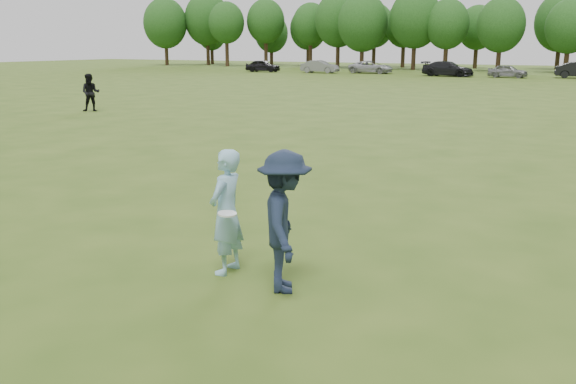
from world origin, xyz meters
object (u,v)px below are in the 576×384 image
object	(u,v)px
thrower	(226,212)
car_d	(448,69)
player_far_a	(91,93)
car_a	(263,66)
defender	(285,222)
car_b	(320,67)
car_e	(508,71)
car_c	(371,67)

from	to	relation	value
thrower	car_d	world-z (taller)	thrower
player_far_a	car_d	size ratio (longest dim) A/B	0.35
player_far_a	car_a	bearing A→B (deg)	74.25
defender	car_a	bearing A→B (deg)	1.42
player_far_a	car_a	size ratio (longest dim) A/B	0.44
player_far_a	car_b	xyz separation A→B (m)	(-8.02, 43.74, -0.21)
car_b	player_far_a	bearing A→B (deg)	-172.48
defender	car_e	size ratio (longest dim) A/B	0.51
player_far_a	car_b	distance (m)	44.47
thrower	car_e	bearing A→B (deg)	-178.34
car_c	car_d	distance (m)	9.84
thrower	car_a	distance (m)	67.67
car_a	car_d	size ratio (longest dim) A/B	0.79
car_b	car_d	distance (m)	15.24
defender	car_b	xyz separation A→B (m)	(-27.68, 59.32, -0.25)
car_a	car_c	xyz separation A→B (m)	(13.13, 2.54, -0.01)
player_far_a	car_d	xyz separation A→B (m)	(7.21, 43.19, -0.16)
defender	car_d	world-z (taller)	defender
player_far_a	car_d	bearing A→B (deg)	45.06
car_c	car_e	world-z (taller)	car_c
player_far_a	car_a	xyz separation A→B (m)	(-15.44, 43.10, -0.22)
defender	player_far_a	world-z (taller)	defender
car_b	car_e	distance (m)	21.28
thrower	car_a	world-z (taller)	thrower
car_d	car_a	bearing A→B (deg)	97.39
thrower	car_e	xyz separation A→B (m)	(-5.32, 58.79, -0.27)
defender	car_d	distance (m)	60.08
thrower	car_b	distance (m)	64.85
player_far_a	car_b	bearing A→B (deg)	64.92
car_b	car_a	bearing A→B (deg)	92.09
car_a	car_e	xyz separation A→B (m)	(28.70, 0.30, -0.06)
car_c	defender	bearing A→B (deg)	-161.12
thrower	car_c	bearing A→B (deg)	-164.61
car_a	car_d	distance (m)	22.65
car_b	car_d	xyz separation A→B (m)	(15.23, -0.55, 0.05)
defender	car_b	bearing A→B (deg)	-4.45
thrower	car_d	distance (m)	59.68
car_b	car_e	world-z (taller)	car_b
car_c	car_d	size ratio (longest dim) A/B	0.95
defender	car_b	size ratio (longest dim) A/B	0.44
car_a	car_b	xyz separation A→B (m)	(7.42, 0.64, 0.01)
thrower	car_c	distance (m)	64.52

